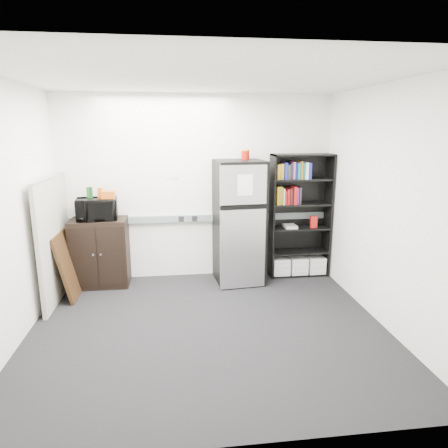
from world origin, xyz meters
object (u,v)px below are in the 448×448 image
Objects in this scene: cubicle_partition at (54,240)px; refrigerator at (239,222)px; cabinet at (100,252)px; bookshelf at (300,217)px; microwave at (97,209)px.

refrigerator is at bearing 7.83° from cubicle_partition.
cubicle_partition is 1.67× the size of cabinet.
cabinet is (0.49, 0.42, -0.33)m from cubicle_partition.
cubicle_partition is 2.50m from refrigerator.
bookshelf is 1.14× the size of cubicle_partition.
bookshelf reaches higher than cabinet.
refrigerator is at bearing -171.37° from bookshelf.
microwave is at bearing -178.43° from bookshelf.
cabinet is 2.03m from refrigerator.
refrigerator reaches higher than microwave.
bookshelf is at bearing 3.77° from refrigerator.
bookshelf reaches higher than cubicle_partition.
microwave reaches higher than cabinet.
cabinet is 1.80× the size of microwave.
refrigerator is (2.48, 0.34, 0.08)m from cubicle_partition.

